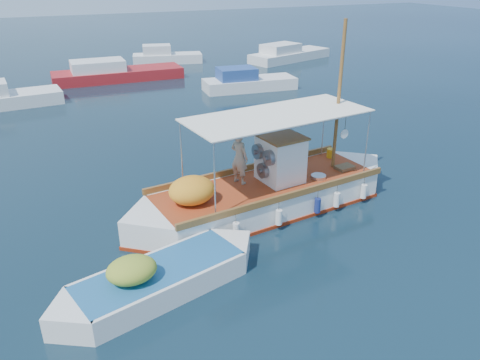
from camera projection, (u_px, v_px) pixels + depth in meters
name	position (u px, v px, depth m)	size (l,w,h in m)	color
ground	(274.00, 208.00, 16.99)	(160.00, 160.00, 0.00)	black
fishing_caique	(265.00, 194.00, 16.74)	(10.79, 3.75, 6.62)	white
dinghy	(159.00, 281.00, 12.52)	(6.07, 2.84, 1.53)	white
bg_boat_n	(114.00, 74.00, 35.82)	(9.73, 3.01, 1.80)	#A31B1E
bg_boat_ne	(247.00, 83.00, 33.05)	(6.69, 2.85, 1.80)	silver
bg_boat_e	(288.00, 55.00, 43.44)	(8.85, 5.01, 1.80)	silver
bg_boat_far_n	(165.00, 57.00, 42.33)	(6.42, 3.38, 1.80)	silver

